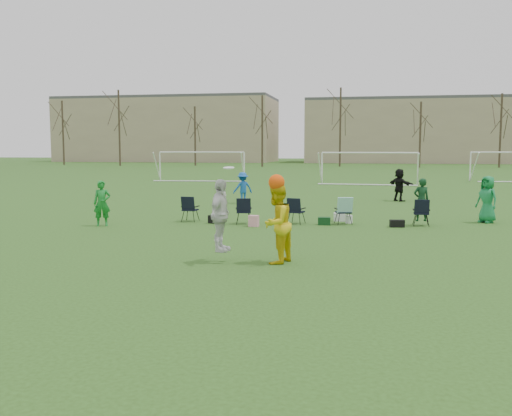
% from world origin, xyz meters
% --- Properties ---
extents(ground, '(260.00, 260.00, 0.00)m').
position_xyz_m(ground, '(0.00, 0.00, 0.00)').
color(ground, '#294A17').
rests_on(ground, ground).
extents(fielder_green_near, '(0.70, 0.59, 1.64)m').
position_xyz_m(fielder_green_near, '(-5.54, 6.01, 0.82)').
color(fielder_green_near, '#157B27').
rests_on(fielder_green_near, ground).
extents(fielder_blue, '(1.17, 1.06, 1.57)m').
position_xyz_m(fielder_blue, '(-2.33, 15.13, 0.79)').
color(fielder_blue, '#1756B0').
rests_on(fielder_blue, ground).
extents(fielder_green_far, '(0.99, 1.02, 1.76)m').
position_xyz_m(fielder_green_far, '(8.26, 9.59, 0.88)').
color(fielder_green_far, '#15793E').
rests_on(fielder_green_far, ground).
extents(fielder_black, '(1.46, 1.50, 1.71)m').
position_xyz_m(fielder_black, '(5.51, 17.84, 0.86)').
color(fielder_black, black).
rests_on(fielder_black, ground).
extents(center_contest, '(2.14, 1.29, 2.36)m').
position_xyz_m(center_contest, '(1.15, 0.59, 1.07)').
color(center_contest, silver).
rests_on(center_contest, ground).
extents(sideline_setup, '(9.22, 2.37, 1.71)m').
position_xyz_m(sideline_setup, '(1.99, 8.01, 0.52)').
color(sideline_setup, '#0F371A').
rests_on(sideline_setup, ground).
extents(goal_left, '(7.39, 0.76, 2.46)m').
position_xyz_m(goal_left, '(-10.00, 34.00, 1.92)').
color(goal_left, white).
rests_on(goal_left, ground).
extents(goal_mid, '(7.40, 0.63, 2.46)m').
position_xyz_m(goal_mid, '(4.00, 32.00, 1.92)').
color(goal_mid, white).
rests_on(goal_mid, ground).
extents(tree_line, '(110.28, 3.28, 11.40)m').
position_xyz_m(tree_line, '(0.24, 69.85, 5.09)').
color(tree_line, '#382B21').
rests_on(tree_line, ground).
extents(building_row, '(126.00, 16.00, 13.00)m').
position_xyz_m(building_row, '(6.73, 96.00, 5.99)').
color(building_row, tan).
rests_on(building_row, ground).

